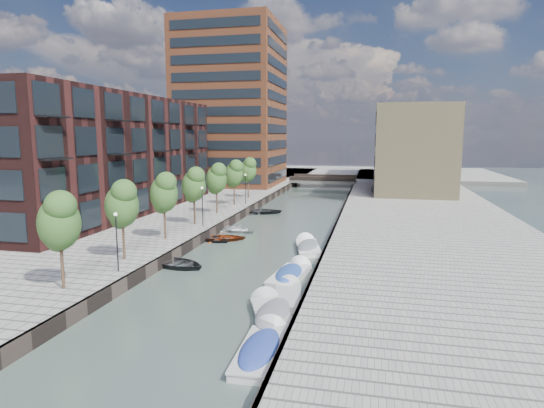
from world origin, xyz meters
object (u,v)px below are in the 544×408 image
(tree_1, at_px, (122,203))
(motorboat_2, at_px, (288,295))
(sloop_2, at_px, (224,240))
(motorboat_1, at_px, (271,314))
(tree_0, at_px, (59,220))
(tree_6, at_px, (248,169))
(tree_5, at_px, (234,173))
(motorboat_3, at_px, (291,274))
(bridge, at_px, (324,180))
(sloop_0, at_px, (177,267))
(tree_2, at_px, (164,192))
(motorboat_4, at_px, (307,247))
(car, at_px, (377,187))
(tree_4, at_px, (216,178))
(tree_3, at_px, (194,184))
(motorboat_0, at_px, (262,348))
(sloop_1, at_px, (213,241))
(sloop_4, at_px, (263,213))
(sloop_3, at_px, (237,232))

(tree_1, relative_size, motorboat_2, 1.20)
(sloop_2, xyz_separation_m, motorboat_1, (8.89, -17.92, 0.23))
(tree_0, height_order, tree_6, same)
(tree_5, relative_size, motorboat_3, 1.03)
(bridge, relative_size, sloop_0, 2.62)
(tree_2, xyz_separation_m, sloop_0, (3.40, -5.00, -5.31))
(motorboat_4, relative_size, car, 1.39)
(tree_4, height_order, tree_6, same)
(car, bearing_deg, tree_6, -150.26)
(tree_0, relative_size, motorboat_4, 1.01)
(tree_3, relative_size, motorboat_3, 1.03)
(tree_2, relative_size, motorboat_1, 1.02)
(tree_6, height_order, motorboat_4, tree_6)
(sloop_0, bearing_deg, tree_4, 27.68)
(tree_5, relative_size, motorboat_0, 1.10)
(sloop_2, bearing_deg, sloop_1, 108.42)
(tree_0, height_order, tree_3, same)
(tree_3, height_order, sloop_4, tree_3)
(motorboat_2, distance_m, car, 50.19)
(tree_4, height_order, motorboat_0, tree_4)
(tree_3, relative_size, sloop_4, 1.15)
(tree_0, xyz_separation_m, sloop_3, (4.16, 22.73, -5.31))
(sloop_1, bearing_deg, car, 1.15)
(tree_1, bearing_deg, sloop_1, 74.40)
(tree_1, bearing_deg, motorboat_2, -11.55)
(motorboat_2, bearing_deg, tree_1, 168.45)
(tree_1, height_order, motorboat_1, tree_1)
(bridge, height_order, motorboat_0, bridge)
(bridge, height_order, tree_3, tree_3)
(tree_1, relative_size, motorboat_3, 1.03)
(tree_0, distance_m, car, 57.46)
(sloop_3, height_order, motorboat_3, motorboat_3)
(tree_0, xyz_separation_m, tree_5, (0.00, 35.00, 0.00))
(tree_3, bearing_deg, sloop_4, 73.34)
(sloop_2, bearing_deg, sloop_4, -13.47)
(tree_2, height_order, tree_3, same)
(tree_2, distance_m, motorboat_3, 14.80)
(tree_4, xyz_separation_m, sloop_3, (4.16, -5.27, -5.31))
(bridge, bearing_deg, motorboat_0, -86.06)
(sloop_4, bearing_deg, bridge, -19.41)
(sloop_4, relative_size, car, 1.22)
(sloop_1, relative_size, sloop_4, 0.78)
(sloop_3, height_order, motorboat_4, motorboat_4)
(tree_5, height_order, sloop_4, tree_5)
(tree_3, bearing_deg, tree_2, -90.00)
(tree_6, distance_m, motorboat_2, 40.29)
(sloop_4, distance_m, motorboat_2, 31.70)
(sloop_0, xyz_separation_m, sloop_1, (-0.30, 9.10, 0.00))
(motorboat_0, distance_m, motorboat_2, 7.79)
(tree_2, bearing_deg, tree_3, 90.00)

